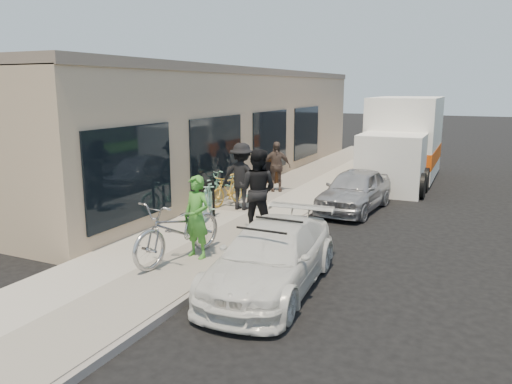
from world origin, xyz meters
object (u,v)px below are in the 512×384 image
(sandwich_board, at_px, (271,171))
(cruiser_bike_a, at_px, (207,199))
(moving_truck, at_px, (403,144))
(cruiser_bike_c, at_px, (228,190))
(sedan_white, at_px, (271,257))
(bystander_b, at_px, (276,166))
(bike_rack, at_px, (205,197))
(tandem_bike, at_px, (179,229))
(bystander_a, at_px, (242,176))
(man_standing, at_px, (257,190))
(cruiser_bike_b, at_px, (229,184))
(sedan_silver, at_px, (355,190))
(woman_rider, at_px, (197,217))

(sandwich_board, distance_m, cruiser_bike_a, 5.14)
(moving_truck, relative_size, cruiser_bike_c, 4.38)
(sedan_white, bearing_deg, bystander_b, 108.27)
(bike_rack, distance_m, tandem_bike, 3.18)
(bystander_a, bearing_deg, bystander_b, -90.19)
(man_standing, xyz_separation_m, cruiser_bike_c, (-1.93, 2.06, -0.55))
(cruiser_bike_b, relative_size, bystander_b, 1.17)
(bike_rack, height_order, cruiser_bike_a, bike_rack)
(man_standing, bearing_deg, sedan_white, 115.88)
(moving_truck, bearing_deg, bike_rack, -113.60)
(bystander_a, bearing_deg, cruiser_bike_c, -29.44)
(sandwich_board, height_order, tandem_bike, tandem_bike)
(sedan_silver, distance_m, moving_truck, 5.64)
(man_standing, distance_m, bystander_a, 2.18)
(tandem_bike, bearing_deg, sedan_silver, 81.48)
(man_standing, bearing_deg, cruiser_bike_a, -22.85)
(sedan_silver, height_order, moving_truck, moving_truck)
(cruiser_bike_a, bearing_deg, sedan_white, -67.93)
(sedan_silver, distance_m, cruiser_bike_b, 3.75)
(bike_rack, relative_size, man_standing, 0.50)
(tandem_bike, bearing_deg, bike_rack, 121.05)
(cruiser_bike_a, xyz_separation_m, cruiser_bike_b, (-0.37, 1.93, 0.03))
(cruiser_bike_b, xyz_separation_m, bystander_b, (0.70, 1.97, 0.32))
(bike_rack, bearing_deg, sedan_silver, 45.01)
(man_standing, bearing_deg, moving_truck, -105.53)
(moving_truck, height_order, cruiser_bike_b, moving_truck)
(woman_rider, bearing_deg, cruiser_bike_b, 121.89)
(sedan_silver, bearing_deg, cruiser_bike_a, -133.34)
(man_standing, xyz_separation_m, bystander_a, (-1.30, 1.75, -0.05))
(sedan_silver, relative_size, cruiser_bike_a, 2.26)
(man_standing, relative_size, bystander_b, 1.21)
(woman_rider, distance_m, cruiser_bike_c, 4.68)
(man_standing, distance_m, cruiser_bike_a, 1.93)
(cruiser_bike_c, bearing_deg, sedan_white, -45.07)
(tandem_bike, distance_m, woman_rider, 0.43)
(woman_rider, xyz_separation_m, cruiser_bike_c, (-1.65, 4.36, -0.40))
(sedan_white, relative_size, tandem_bike, 1.73)
(moving_truck, relative_size, woman_rider, 3.86)
(sedan_white, xyz_separation_m, tandem_bike, (-2.11, 0.24, 0.19))
(cruiser_bike_a, distance_m, bystander_b, 3.93)
(moving_truck, distance_m, cruiser_bike_c, 8.07)
(sedan_silver, xyz_separation_m, cruiser_bike_b, (-3.61, -1.01, 0.05))
(bike_rack, relative_size, bystander_a, 0.53)
(sedan_white, bearing_deg, moving_truck, 84.37)
(bike_rack, bearing_deg, sedan_white, -44.28)
(tandem_bike, xyz_separation_m, cruiser_bike_c, (-1.41, 4.64, -0.18))
(tandem_bike, height_order, woman_rider, woman_rider)
(moving_truck, distance_m, bystander_b, 5.71)
(moving_truck, relative_size, cruiser_bike_b, 3.36)
(cruiser_bike_b, bearing_deg, cruiser_bike_a, -56.32)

